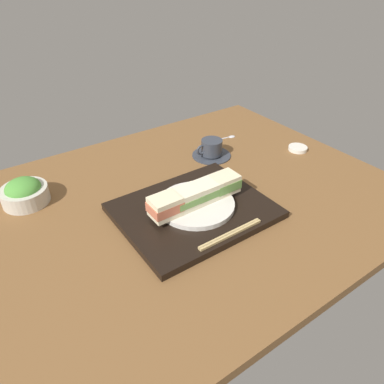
{
  "coord_description": "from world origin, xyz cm",
  "views": [
    {
      "loc": [
        -44.59,
        -75.21,
        63.64
      ],
      "look_at": [
        4.71,
        -4.54,
        5.0
      ],
      "focal_mm": 33.96,
      "sensor_mm": 36.0,
      "label": 1
    }
  ],
  "objects_px": {
    "coffee_cup": "(211,149)",
    "small_sauce_dish": "(298,148)",
    "sandwich_inner_near": "(186,198)",
    "sandwich_plate": "(196,204)",
    "sandwich_farmost": "(224,183)",
    "teaspoon": "(229,137)",
    "sandwich_inner_far": "(206,191)",
    "sandwich_nearmost": "(165,206)",
    "chopsticks_pair": "(231,234)",
    "salad_bowl": "(24,192)"
  },
  "relations": [
    {
      "from": "sandwich_inner_far",
      "to": "sandwich_farmost",
      "type": "height_order",
      "value": "same"
    },
    {
      "from": "coffee_cup",
      "to": "small_sauce_dish",
      "type": "height_order",
      "value": "coffee_cup"
    },
    {
      "from": "sandwich_nearmost",
      "to": "small_sauce_dish",
      "type": "distance_m",
      "value": 0.65
    },
    {
      "from": "small_sauce_dish",
      "to": "sandwich_nearmost",
      "type": "bearing_deg",
      "value": -171.51
    },
    {
      "from": "salad_bowl",
      "to": "chopsticks_pair",
      "type": "relative_size",
      "value": 0.68
    },
    {
      "from": "sandwich_inner_near",
      "to": "small_sauce_dish",
      "type": "relative_size",
      "value": 1.17
    },
    {
      "from": "sandwich_plate",
      "to": "coffee_cup",
      "type": "distance_m",
      "value": 0.34
    },
    {
      "from": "salad_bowl",
      "to": "small_sauce_dish",
      "type": "distance_m",
      "value": 0.95
    },
    {
      "from": "sandwich_inner_near",
      "to": "sandwich_farmost",
      "type": "distance_m",
      "value": 0.13
    },
    {
      "from": "sandwich_nearmost",
      "to": "sandwich_inner_far",
      "type": "xyz_separation_m",
      "value": [
        0.13,
        0.0,
        -0.0
      ]
    },
    {
      "from": "small_sauce_dish",
      "to": "teaspoon",
      "type": "bearing_deg",
      "value": 121.75
    },
    {
      "from": "sandwich_inner_near",
      "to": "coffee_cup",
      "type": "xyz_separation_m",
      "value": [
        0.28,
        0.24,
        -0.04
      ]
    },
    {
      "from": "sandwich_inner_far",
      "to": "coffee_cup",
      "type": "xyz_separation_m",
      "value": [
        0.21,
        0.24,
        -0.03
      ]
    },
    {
      "from": "chopsticks_pair",
      "to": "small_sauce_dish",
      "type": "xyz_separation_m",
      "value": [
        0.54,
        0.25,
        -0.02
      ]
    },
    {
      "from": "sandwich_plate",
      "to": "chopsticks_pair",
      "type": "xyz_separation_m",
      "value": [
        0.0,
        -0.15,
        -0.0
      ]
    },
    {
      "from": "salad_bowl",
      "to": "coffee_cup",
      "type": "distance_m",
      "value": 0.63
    },
    {
      "from": "sandwich_nearmost",
      "to": "teaspoon",
      "type": "bearing_deg",
      "value": 33.4
    },
    {
      "from": "sandwich_inner_near",
      "to": "teaspoon",
      "type": "height_order",
      "value": "sandwich_inner_near"
    },
    {
      "from": "sandwich_farmost",
      "to": "coffee_cup",
      "type": "distance_m",
      "value": 0.28
    },
    {
      "from": "sandwich_inner_near",
      "to": "small_sauce_dish",
      "type": "height_order",
      "value": "sandwich_inner_near"
    },
    {
      "from": "coffee_cup",
      "to": "teaspoon",
      "type": "xyz_separation_m",
      "value": [
        0.15,
        0.08,
        -0.02
      ]
    },
    {
      "from": "sandwich_inner_near",
      "to": "coffee_cup",
      "type": "bearing_deg",
      "value": 41.52
    },
    {
      "from": "small_sauce_dish",
      "to": "sandwich_farmost",
      "type": "bearing_deg",
      "value": -167.84
    },
    {
      "from": "sandwich_plate",
      "to": "sandwich_farmost",
      "type": "distance_m",
      "value": 0.11
    },
    {
      "from": "sandwich_farmost",
      "to": "coffee_cup",
      "type": "relative_size",
      "value": 0.58
    },
    {
      "from": "sandwich_plate",
      "to": "sandwich_farmost",
      "type": "bearing_deg",
      "value": 0.38
    },
    {
      "from": "sandwich_farmost",
      "to": "coffee_cup",
      "type": "height_order",
      "value": "sandwich_farmost"
    },
    {
      "from": "sandwich_plate",
      "to": "salad_bowl",
      "type": "distance_m",
      "value": 0.51
    },
    {
      "from": "sandwich_inner_near",
      "to": "small_sauce_dish",
      "type": "distance_m",
      "value": 0.58
    },
    {
      "from": "teaspoon",
      "to": "chopsticks_pair",
      "type": "bearing_deg",
      "value": -129.41
    },
    {
      "from": "sandwich_plate",
      "to": "sandwich_inner_far",
      "type": "bearing_deg",
      "value": 0.38
    },
    {
      "from": "sandwich_plate",
      "to": "sandwich_inner_far",
      "type": "height_order",
      "value": "sandwich_inner_far"
    },
    {
      "from": "sandwich_inner_near",
      "to": "small_sauce_dish",
      "type": "xyz_separation_m",
      "value": [
        0.57,
        0.09,
        -0.05
      ]
    },
    {
      "from": "sandwich_nearmost",
      "to": "chopsticks_pair",
      "type": "xyz_separation_m",
      "value": [
        0.1,
        -0.15,
        -0.04
      ]
    },
    {
      "from": "sandwich_inner_near",
      "to": "teaspoon",
      "type": "xyz_separation_m",
      "value": [
        0.43,
        0.33,
        -0.06
      ]
    },
    {
      "from": "sandwich_plate",
      "to": "salad_bowl",
      "type": "height_order",
      "value": "salad_bowl"
    },
    {
      "from": "sandwich_plate",
      "to": "sandwich_inner_near",
      "type": "height_order",
      "value": "sandwich_inner_near"
    },
    {
      "from": "small_sauce_dish",
      "to": "chopsticks_pair",
      "type": "bearing_deg",
      "value": -155.27
    },
    {
      "from": "teaspoon",
      "to": "sandwich_farmost",
      "type": "bearing_deg",
      "value": -132.0
    },
    {
      "from": "sandwich_inner_near",
      "to": "sandwich_farmost",
      "type": "height_order",
      "value": "sandwich_inner_near"
    },
    {
      "from": "sandwich_inner_far",
      "to": "sandwich_farmost",
      "type": "relative_size",
      "value": 1.04
    },
    {
      "from": "sandwich_inner_near",
      "to": "sandwich_inner_far",
      "type": "distance_m",
      "value": 0.07
    },
    {
      "from": "sandwich_inner_far",
      "to": "chopsticks_pair",
      "type": "bearing_deg",
      "value": -102.08
    },
    {
      "from": "coffee_cup",
      "to": "small_sauce_dish",
      "type": "bearing_deg",
      "value": -26.87
    },
    {
      "from": "sandwich_inner_far",
      "to": "salad_bowl",
      "type": "xyz_separation_m",
      "value": [
        -0.42,
        0.33,
        -0.03
      ]
    },
    {
      "from": "salad_bowl",
      "to": "sandwich_nearmost",
      "type": "bearing_deg",
      "value": -49.3
    },
    {
      "from": "sandwich_farmost",
      "to": "sandwich_inner_near",
      "type": "bearing_deg",
      "value": -179.62
    },
    {
      "from": "sandwich_inner_near",
      "to": "salad_bowl",
      "type": "xyz_separation_m",
      "value": [
        -0.35,
        0.33,
        -0.03
      ]
    },
    {
      "from": "sandwich_plate",
      "to": "sandwich_farmost",
      "type": "height_order",
      "value": "sandwich_farmost"
    },
    {
      "from": "sandwich_nearmost",
      "to": "sandwich_plate",
      "type": "bearing_deg",
      "value": 0.38
    }
  ]
}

